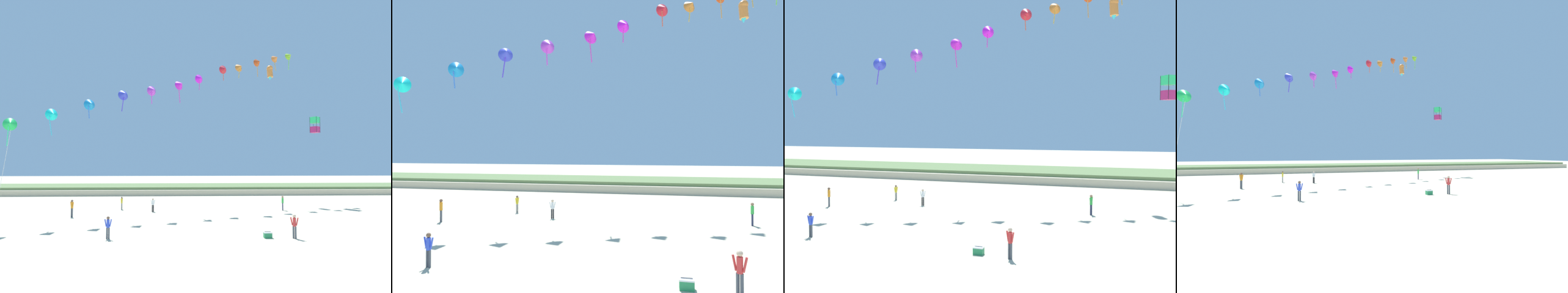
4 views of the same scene
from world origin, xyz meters
The scene contains 12 objects.
ground_plane centered at (0.00, 0.00, 0.00)m, with size 240.00×240.00×0.00m, color beige.
dune_ridge centered at (0.00, 38.72, 0.69)m, with size 120.00×13.23×1.38m.
person_near_left centered at (-8.07, 2.75, 0.92)m, with size 0.56×0.22×1.60m.
person_near_right centered at (-13.93, 12.01, 1.00)m, with size 0.52×0.46×1.74m.
person_mid_center centered at (-6.10, 15.10, 0.87)m, with size 0.50×0.31×1.51m.
person_far_left centered at (8.79, 15.54, 0.96)m, with size 0.28×0.57×1.66m.
person_far_right centered at (5.29, 2.34, 0.99)m, with size 0.55×0.39×1.71m.
person_far_center centered at (-9.93, 16.97, 0.86)m, with size 0.20×0.52×1.48m.
kite_banner_string centered at (-1.87, 16.91, 15.59)m, with size 33.38×21.04×23.01m.
large_kite_low_lead centered at (14.96, 20.43, 10.61)m, with size 1.36×1.36×2.11m.
large_kite_mid_trail centered at (10.31, 25.08, 19.20)m, with size 1.28×1.29×2.23m.
beach_cooler centered at (3.42, 2.62, 0.21)m, with size 0.58×0.41×0.46m.
Camera 3 is at (10.58, -19.01, 6.98)m, focal length 38.00 mm.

